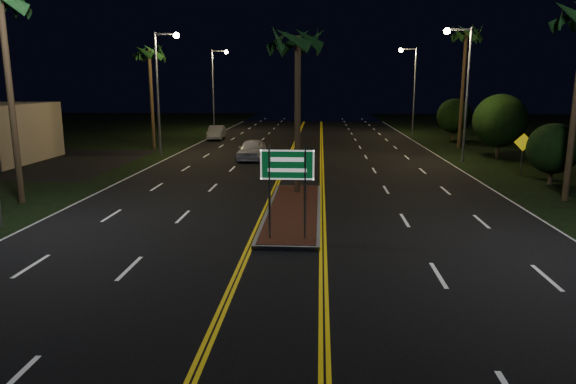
# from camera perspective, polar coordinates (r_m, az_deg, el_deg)

# --- Properties ---
(ground) EXTENTS (120.00, 120.00, 0.00)m
(ground) POSITION_cam_1_polar(r_m,az_deg,el_deg) (15.06, -0.77, -8.84)
(ground) COLOR black
(ground) RESTS_ON ground
(median_island) EXTENTS (2.25, 10.25, 0.17)m
(median_island) POSITION_cam_1_polar(r_m,az_deg,el_deg) (21.72, 0.62, -2.06)
(median_island) COLOR gray
(median_island) RESTS_ON ground
(highway_sign) EXTENTS (1.80, 0.08, 3.20)m
(highway_sign) POSITION_cam_1_polar(r_m,az_deg,el_deg) (17.13, -0.09, 2.06)
(highway_sign) COLOR gray
(highway_sign) RESTS_ON ground
(streetlight_left_mid) EXTENTS (1.91, 0.44, 9.00)m
(streetlight_left_mid) POSITION_cam_1_polar(r_m,az_deg,el_deg) (39.80, -13.82, 12.08)
(streetlight_left_mid) COLOR gray
(streetlight_left_mid) RESTS_ON ground
(streetlight_left_far) EXTENTS (1.91, 0.44, 9.00)m
(streetlight_left_far) POSITION_cam_1_polar(r_m,az_deg,el_deg) (59.21, -7.99, 12.16)
(streetlight_left_far) COLOR gray
(streetlight_left_far) RESTS_ON ground
(streetlight_right_mid) EXTENTS (1.91, 0.44, 9.00)m
(streetlight_right_mid) POSITION_cam_1_polar(r_m,az_deg,el_deg) (37.28, 18.81, 11.82)
(streetlight_right_mid) COLOR gray
(streetlight_right_mid) RESTS_ON ground
(streetlight_right_far) EXTENTS (1.91, 0.44, 9.00)m
(streetlight_right_far) POSITION_cam_1_polar(r_m,az_deg,el_deg) (56.85, 13.53, 11.96)
(streetlight_right_far) COLOR gray
(streetlight_right_far) RESTS_ON ground
(palm_median) EXTENTS (2.40, 2.40, 8.30)m
(palm_median) POSITION_cam_1_polar(r_m,az_deg,el_deg) (24.64, 1.10, 16.45)
(palm_median) COLOR #382819
(palm_median) RESTS_ON ground
(palm_left_near) EXTENTS (2.40, 2.40, 9.80)m
(palm_left_near) POSITION_cam_1_polar(r_m,az_deg,el_deg) (26.10, -29.35, 17.84)
(palm_left_near) COLOR #382819
(palm_left_near) RESTS_ON ground
(palm_left_far) EXTENTS (2.40, 2.40, 8.80)m
(palm_left_far) POSITION_cam_1_polar(r_m,az_deg,el_deg) (44.34, -15.18, 14.67)
(palm_left_far) COLOR #382819
(palm_left_far) RESTS_ON ground
(palm_right_far) EXTENTS (2.40, 2.40, 10.30)m
(palm_right_far) POSITION_cam_1_polar(r_m,az_deg,el_deg) (45.73, 19.20, 16.10)
(palm_right_far) COLOR #382819
(palm_right_far) RESTS_ON ground
(shrub_near) EXTENTS (2.70, 2.70, 3.30)m
(shrub_near) POSITION_cam_1_polar(r_m,az_deg,el_deg) (30.86, 27.37, 4.30)
(shrub_near) COLOR #382819
(shrub_near) RESTS_ON ground
(shrub_mid) EXTENTS (3.78, 3.78, 4.62)m
(shrub_mid) POSITION_cam_1_polar(r_m,az_deg,el_deg) (40.26, 22.48, 7.34)
(shrub_mid) COLOR #382819
(shrub_mid) RESTS_ON ground
(shrub_far) EXTENTS (3.24, 3.24, 3.96)m
(shrub_far) POSITION_cam_1_polar(r_m,az_deg,el_deg) (51.72, 17.99, 8.06)
(shrub_far) COLOR #382819
(shrub_far) RESTS_ON ground
(car_near) EXTENTS (2.38, 5.14, 1.68)m
(car_near) POSITION_cam_1_polar(r_m,az_deg,el_deg) (36.91, -4.04, 4.93)
(car_near) COLOR white
(car_near) RESTS_ON ground
(car_far) EXTENTS (2.23, 4.70, 1.53)m
(car_far) POSITION_cam_1_polar(r_m,az_deg,el_deg) (50.87, -7.97, 6.69)
(car_far) COLOR silver
(car_far) RESTS_ON ground
(warning_sign) EXTENTS (1.04, 0.18, 2.49)m
(warning_sign) POSITION_cam_1_polar(r_m,az_deg,el_deg) (33.26, 24.64, 4.45)
(warning_sign) COLOR gray
(warning_sign) RESTS_ON ground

